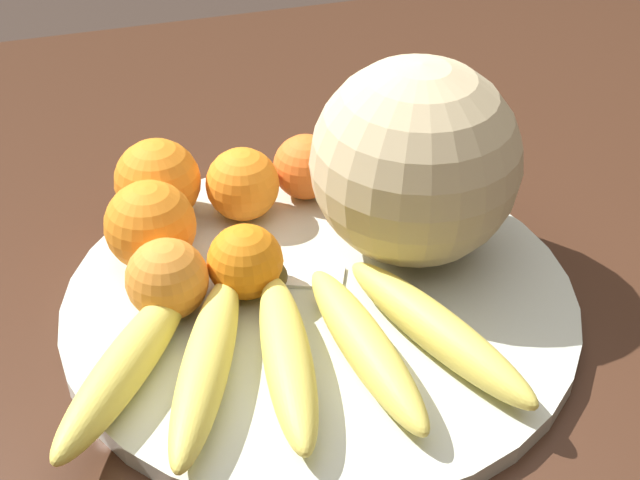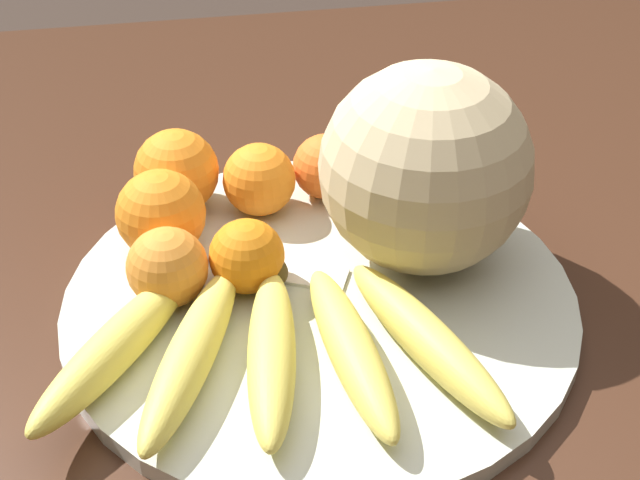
{
  "view_description": "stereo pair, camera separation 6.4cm",
  "coord_description": "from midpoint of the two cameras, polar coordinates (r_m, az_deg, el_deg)",
  "views": [
    {
      "loc": [
        -0.13,
        -0.52,
        1.19
      ],
      "look_at": [
        0.02,
        -0.02,
        0.81
      ],
      "focal_mm": 50.0,
      "sensor_mm": 36.0,
      "label": 1
    },
    {
      "loc": [
        -0.07,
        -0.53,
        1.19
      ],
      "look_at": [
        0.02,
        -0.02,
        0.81
      ],
      "focal_mm": 50.0,
      "sensor_mm": 36.0,
      "label": 2
    }
  ],
  "objects": [
    {
      "name": "orange_mid_center",
      "position": [
        0.75,
        -12.78,
        3.6
      ],
      "size": [
        0.07,
        0.07,
        0.07
      ],
      "color": "orange",
      "rests_on": "fruit_bowl"
    },
    {
      "name": "orange_back_left",
      "position": [
        0.76,
        -3.33,
        4.62
      ],
      "size": [
        0.06,
        0.06,
        0.06
      ],
      "color": "orange",
      "rests_on": "fruit_bowl"
    },
    {
      "name": "produce_tag",
      "position": [
        0.69,
        -4.33,
        -2.13
      ],
      "size": [
        0.08,
        0.05,
        0.0
      ],
      "rotation": [
        0.0,
        0.0,
        -0.41
      ],
      "color": "white",
      "rests_on": "fruit_bowl"
    },
    {
      "name": "orange_back_right",
      "position": [
        0.7,
        -13.41,
        0.8
      ],
      "size": [
        0.07,
        0.07,
        0.07
      ],
      "color": "orange",
      "rests_on": "fruit_bowl"
    },
    {
      "name": "orange_top_small",
      "position": [
        0.66,
        -7.59,
        -1.5
      ],
      "size": [
        0.06,
        0.06,
        0.06
      ],
      "color": "orange",
      "rests_on": "fruit_bowl"
    },
    {
      "name": "orange_front_right",
      "position": [
        0.74,
        -7.45,
        3.48
      ],
      "size": [
        0.06,
        0.06,
        0.06
      ],
      "color": "orange",
      "rests_on": "fruit_bowl"
    },
    {
      "name": "kitchen_table",
      "position": [
        0.76,
        -4.69,
        -9.07
      ],
      "size": [
        1.22,
        1.11,
        0.74
      ],
      "color": "#3D2316",
      "rests_on": "ground_plane"
    },
    {
      "name": "melon",
      "position": [
        0.67,
        3.41,
        4.92
      ],
      "size": [
        0.16,
        0.16,
        0.16
      ],
      "color": "beige",
      "rests_on": "fruit_bowl"
    },
    {
      "name": "fruit_bowl",
      "position": [
        0.67,
        -2.72,
        -3.98
      ],
      "size": [
        0.39,
        0.39,
        0.01
      ],
      "color": "beige",
      "rests_on": "kitchen_table"
    },
    {
      "name": "orange_front_left",
      "position": [
        0.65,
        -12.56,
        -2.58
      ],
      "size": [
        0.06,
        0.06,
        0.06
      ],
      "color": "orange",
      "rests_on": "fruit_bowl"
    },
    {
      "name": "banana_bunch",
      "position": [
        0.6,
        -5.31,
        -7.2
      ],
      "size": [
        0.32,
        0.2,
        0.03
      ],
      "rotation": [
        0.0,
        0.0,
        4.57
      ],
      "color": "#473819",
      "rests_on": "fruit_bowl"
    }
  ]
}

